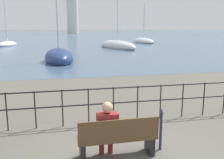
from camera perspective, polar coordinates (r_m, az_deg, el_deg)
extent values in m
plane|color=#605B51|center=(5.60, 1.14, -17.06)|extent=(1000.00, 1000.00, 0.00)
cube|color=#47607A|center=(163.61, -12.13, 10.37)|extent=(600.00, 300.00, 0.01)
cube|color=brown|center=(5.41, 1.16, -13.11)|extent=(1.67, 0.45, 0.05)
cube|color=brown|center=(5.13, 1.72, -11.50)|extent=(1.67, 0.04, 0.45)
cube|color=black|center=(5.40, -6.77, -15.89)|extent=(0.10, 0.41, 0.40)
cube|color=black|center=(5.71, 8.60, -14.36)|extent=(0.10, 0.41, 0.40)
cylinder|color=maroon|center=(5.58, -2.41, -14.60)|extent=(0.11, 0.11, 0.45)
cylinder|color=maroon|center=(5.61, -0.38, -14.42)|extent=(0.11, 0.11, 0.45)
cube|color=maroon|center=(5.40, -1.23, -12.29)|extent=(0.37, 0.26, 0.14)
cube|color=maroon|center=(5.23, -1.05, -10.48)|extent=(0.43, 0.24, 0.54)
sphere|color=tan|center=(5.10, -1.07, -6.38)|extent=(0.23, 0.23, 0.23)
cylinder|color=black|center=(7.20, -22.94, -6.82)|extent=(0.04, 0.04, 1.05)
cylinder|color=black|center=(7.10, -17.15, -6.67)|extent=(0.04, 0.04, 1.05)
cylinder|color=black|center=(7.07, -11.26, -6.44)|extent=(0.04, 0.04, 1.05)
cylinder|color=black|center=(7.11, -5.39, -6.15)|extent=(0.04, 0.04, 1.05)
cylinder|color=black|center=(7.23, 0.35, -5.81)|extent=(0.04, 0.04, 1.05)
cylinder|color=black|center=(7.41, 5.84, -5.42)|extent=(0.04, 0.04, 1.05)
cylinder|color=black|center=(7.66, 11.02, -5.01)|extent=(0.04, 0.04, 1.05)
cylinder|color=black|center=(7.97, 15.82, -4.59)|extent=(0.04, 0.04, 1.05)
cylinder|color=black|center=(8.33, 20.23, -4.18)|extent=(0.04, 0.04, 1.05)
cylinder|color=black|center=(8.74, 24.26, -3.78)|extent=(0.04, 0.04, 1.05)
cylinder|color=black|center=(7.03, -2.53, -2.13)|extent=(13.76, 0.04, 0.04)
cylinder|color=black|center=(7.15, -2.50, -5.58)|extent=(13.76, 0.04, 0.04)
cylinder|color=navy|center=(5.79, 11.08, -11.63)|extent=(0.06, 0.06, 0.85)
cone|color=navy|center=(5.62, 11.27, -7.09)|extent=(0.09, 0.09, 0.12)
ellipsoid|color=white|center=(42.94, -22.78, 7.38)|extent=(3.26, 5.62, 1.09)
cylinder|color=silver|center=(42.91, -23.26, 13.34)|extent=(0.14, 0.14, 8.31)
ellipsoid|color=silver|center=(48.10, 7.22, 8.61)|extent=(3.15, 7.50, 1.40)
cylinder|color=silver|center=(48.06, 7.34, 13.00)|extent=(0.14, 0.14, 6.54)
ellipsoid|color=navy|center=(20.97, -12.04, 4.84)|extent=(2.56, 5.41, 1.60)
ellipsoid|color=silver|center=(34.89, 1.21, 7.67)|extent=(4.71, 9.05, 1.57)
cylinder|color=silver|center=(34.84, 1.23, 13.92)|extent=(0.14, 0.14, 6.67)
cylinder|color=silver|center=(143.97, -9.03, 15.07)|extent=(6.22, 6.22, 23.69)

